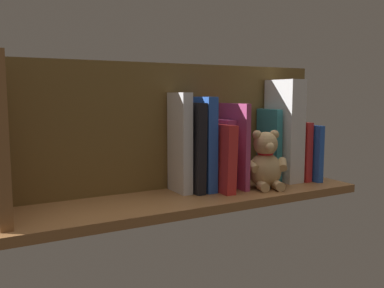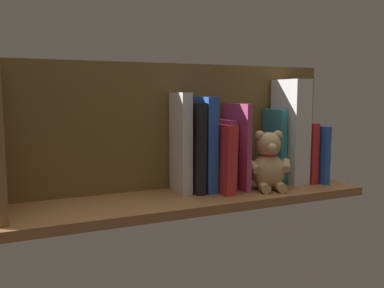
% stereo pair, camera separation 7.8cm
% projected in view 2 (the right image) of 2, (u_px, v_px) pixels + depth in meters
% --- Properties ---
extents(ground_plane, '(0.93, 0.24, 0.02)m').
position_uv_depth(ground_plane, '(192.00, 199.00, 1.06)').
color(ground_plane, brown).
extents(shelf_back_panel, '(0.93, 0.02, 0.34)m').
position_uv_depth(shelf_back_panel, '(177.00, 126.00, 1.13)').
color(shelf_back_panel, brown).
rests_on(shelf_back_panel, ground_plane).
extents(book_0, '(0.02, 0.15, 0.16)m').
position_uv_depth(book_0, '(311.00, 153.00, 1.22)').
color(book_0, blue).
rests_on(book_0, ground_plane).
extents(book_1, '(0.02, 0.13, 0.17)m').
position_uv_depth(book_1, '(302.00, 151.00, 1.22)').
color(book_1, red).
rests_on(book_1, ground_plane).
extents(dictionary_thick_white, '(0.05, 0.12, 0.30)m').
position_uv_depth(dictionary_thick_white, '(290.00, 131.00, 1.20)').
color(dictionary_thick_white, silver).
rests_on(dictionary_thick_white, ground_plane).
extents(book_2, '(0.02, 0.09, 0.21)m').
position_uv_depth(book_2, '(274.00, 146.00, 1.20)').
color(book_2, teal).
rests_on(book_2, ground_plane).
extents(teddy_bear, '(0.12, 0.12, 0.16)m').
position_uv_depth(teddy_bear, '(268.00, 164.00, 1.11)').
color(teddy_bear, tan).
rests_on(teddy_bear, ground_plane).
extents(book_3, '(0.01, 0.13, 0.23)m').
position_uv_depth(book_3, '(236.00, 146.00, 1.12)').
color(book_3, '#B23F72').
rests_on(book_3, ground_plane).
extents(book_4, '(0.03, 0.10, 0.19)m').
position_uv_depth(book_4, '(225.00, 154.00, 1.13)').
color(book_4, '#B23F72').
rests_on(book_4, ground_plane).
extents(book_5, '(0.03, 0.15, 0.18)m').
position_uv_depth(book_5, '(219.00, 157.00, 1.09)').
color(book_5, red).
rests_on(book_5, ground_plane).
extents(book_6, '(0.03, 0.11, 0.25)m').
position_uv_depth(book_6, '(204.00, 144.00, 1.09)').
color(book_6, blue).
rests_on(book_6, ground_plane).
extents(book_7, '(0.03, 0.11, 0.23)m').
position_uv_depth(book_7, '(193.00, 147.00, 1.08)').
color(book_7, black).
rests_on(book_7, ground_plane).
extents(book_8, '(0.03, 0.09, 0.26)m').
position_uv_depth(book_8, '(181.00, 143.00, 1.07)').
color(book_8, silver).
rests_on(book_8, ground_plane).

